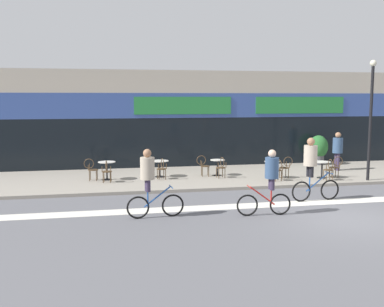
{
  "coord_description": "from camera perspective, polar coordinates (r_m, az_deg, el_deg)",
  "views": [
    {
      "loc": [
        -6.91,
        -11.6,
        3.49
      ],
      "look_at": [
        -3.44,
        5.84,
        1.28
      ],
      "focal_mm": 42.0,
      "sensor_mm": 36.0,
      "label": 1
    }
  ],
  "objects": [
    {
      "name": "bistro_table_1",
      "position": [
        19.24,
        -4.12,
        -1.49
      ],
      "size": [
        0.76,
        0.76,
        0.71
      ],
      "color": "black",
      "rests_on": "sidewalk_slab"
    },
    {
      "name": "sidewalk_slab",
      "position": [
        20.37,
        8.76,
        -2.7
      ],
      "size": [
        40.0,
        5.5,
        0.12
      ],
      "primitive_type": "cube",
      "color": "gray",
      "rests_on": "ground"
    },
    {
      "name": "pedestrian_near_end",
      "position": [
        21.99,
        18.01,
        0.7
      ],
      "size": [
        0.48,
        0.48,
        1.79
      ],
      "rotation": [
        0.0,
        0.0,
        3.18
      ],
      "color": "#382D47",
      "rests_on": "sidewalk_slab"
    },
    {
      "name": "cafe_chair_0_near",
      "position": [
        18.22,
        -10.78,
        -2.06
      ],
      "size": [
        0.45,
        0.6,
        0.9
      ],
      "rotation": [
        0.0,
        0.0,
        1.44
      ],
      "color": "#4C3823",
      "rests_on": "sidewalk_slab"
    },
    {
      "name": "cafe_chair_3_near",
      "position": [
        18.57,
        10.84,
        -1.89
      ],
      "size": [
        0.45,
        0.6,
        0.9
      ],
      "rotation": [
        0.0,
        0.0,
        1.7
      ],
      "color": "#4C3823",
      "rests_on": "sidewalk_slab"
    },
    {
      "name": "cafe_chair_3_side",
      "position": [
        19.37,
        11.83,
        -1.54
      ],
      "size": [
        0.58,
        0.4,
        0.9
      ],
      "rotation": [
        0.0,
        0.0,
        3.15
      ],
      "color": "#4C3823",
      "rests_on": "sidewalk_slab"
    },
    {
      "name": "bike_lane_stripe",
      "position": [
        15.68,
        15.3,
        -6.02
      ],
      "size": [
        36.0,
        0.7,
        0.01
      ],
      "primitive_type": "cube",
      "color": "silver",
      "rests_on": "ground"
    },
    {
      "name": "ground_plane",
      "position": [
        13.95,
        19.06,
        -7.81
      ],
      "size": [
        120.0,
        120.0,
        0.0
      ],
      "primitive_type": "plane",
      "color": "#5B5B60"
    },
    {
      "name": "cyclist_0",
      "position": [
        13.51,
        9.83,
        -3.07
      ],
      "size": [
        1.66,
        0.5,
        1.98
      ],
      "rotation": [
        0.0,
        0.0,
        3.07
      ],
      "color": "black",
      "rests_on": "ground"
    },
    {
      "name": "bistro_table_4",
      "position": [
        19.72,
        16.18,
        -1.56
      ],
      "size": [
        0.72,
        0.72,
        0.7
      ],
      "color": "black",
      "rests_on": "sidewalk_slab"
    },
    {
      "name": "storefront_facade",
      "position": [
        24.58,
        5.1,
        4.52
      ],
      "size": [
        40.0,
        4.06,
        4.82
      ],
      "color": "#B2A899",
      "rests_on": "ground"
    },
    {
      "name": "cafe_chair_0_side",
      "position": [
        18.85,
        -12.67,
        -1.8
      ],
      "size": [
        0.6,
        0.45,
        0.9
      ],
      "rotation": [
        0.0,
        0.0,
        -0.12
      ],
      "color": "#4C3823",
      "rests_on": "sidewalk_slab"
    },
    {
      "name": "cafe_chair_2_near",
      "position": [
        18.96,
        3.75,
        -1.59
      ],
      "size": [
        0.44,
        0.6,
        0.9
      ],
      "rotation": [
        0.0,
        0.0,
        1.69
      ],
      "color": "#4C3823",
      "rests_on": "sidewalk_slab"
    },
    {
      "name": "cafe_chair_1_near",
      "position": [
        18.63,
        -3.85,
        -1.75
      ],
      "size": [
        0.45,
        0.6,
        0.9
      ],
      "rotation": [
        0.0,
        0.0,
        1.69
      ],
      "color": "#4C3823",
      "rests_on": "sidewalk_slab"
    },
    {
      "name": "bistro_table_3",
      "position": [
        19.14,
        10.11,
        -1.62
      ],
      "size": [
        0.63,
        0.63,
        0.73
      ],
      "color": "black",
      "rests_on": "sidewalk_slab"
    },
    {
      "name": "bistro_table_0",
      "position": [
        18.83,
        -10.77,
        -1.68
      ],
      "size": [
        0.71,
        0.71,
        0.76
      ],
      "color": "black",
      "rests_on": "sidewalk_slab"
    },
    {
      "name": "cafe_chair_4_near",
      "position": [
        19.17,
        17.03,
        -1.79
      ],
      "size": [
        0.41,
        0.58,
        0.9
      ],
      "rotation": [
        0.0,
        0.0,
        1.54
      ],
      "color": "#4C3823",
      "rests_on": "sidewalk_slab"
    },
    {
      "name": "lamp_post",
      "position": [
        19.62,
        21.77,
        5.01
      ],
      "size": [
        0.26,
        0.26,
        4.88
      ],
      "color": "black",
      "rests_on": "sidewalk_slab"
    },
    {
      "name": "planter_pot",
      "position": [
        23.68,
        15.74,
        0.61
      ],
      "size": [
        0.96,
        0.96,
        1.48
      ],
      "color": "#4C4C51",
      "rests_on": "sidewalk_slab"
    },
    {
      "name": "cafe_chair_2_side",
      "position": [
        19.41,
        1.46,
        -1.37
      ],
      "size": [
        0.59,
        0.43,
        0.9
      ],
      "rotation": [
        0.0,
        0.0,
        -0.08
      ],
      "color": "#4C3823",
      "rests_on": "sidewalk_slab"
    },
    {
      "name": "cyclist_2",
      "position": [
        13.06,
        -5.41,
        -3.19
      ],
      "size": [
        1.7,
        0.5,
        2.03
      ],
      "rotation": [
        0.0,
        0.0,
        0.06
      ],
      "color": "black",
      "rests_on": "ground"
    },
    {
      "name": "bistro_table_2",
      "position": [
        19.56,
        3.25,
        -1.39
      ],
      "size": [
        0.63,
        0.63,
        0.7
      ],
      "color": "black",
      "rests_on": "sidewalk_slab"
    },
    {
      "name": "cyclist_1",
      "position": [
        15.65,
        14.97,
        -1.36
      ],
      "size": [
        1.79,
        0.52,
        2.17
      ],
      "rotation": [
        0.0,
        0.0,
        0.06
      ],
      "color": "black",
      "rests_on": "ground"
    },
    {
      "name": "cafe_chair_4_side",
      "position": [
        20.0,
        17.78,
        -1.46
      ],
      "size": [
        0.59,
        0.44,
        0.9
      ],
      "rotation": [
        0.0,
        0.0,
        3.04
      ],
      "color": "#4C3823",
      "rests_on": "sidewalk_slab"
    }
  ]
}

